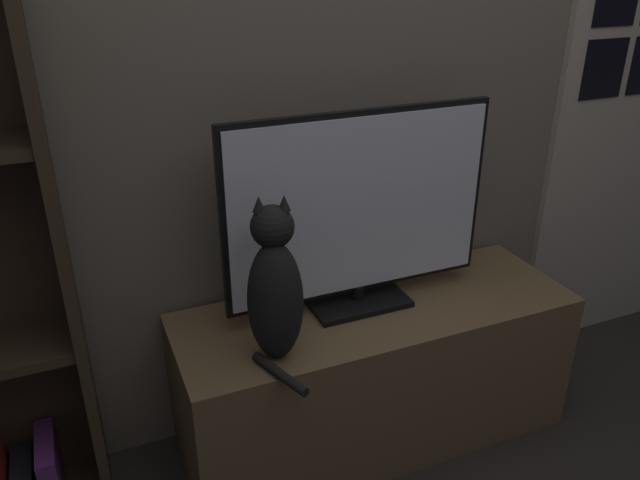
# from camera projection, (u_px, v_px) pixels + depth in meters

# --- Properties ---
(wall_back) EXTENTS (4.80, 0.05, 2.60)m
(wall_back) POSITION_uv_depth(u_px,v_px,m) (345.00, 63.00, 2.02)
(wall_back) COLOR #756B5B
(wall_back) RESTS_ON ground_plane
(tv_stand) EXTENTS (1.37, 0.48, 0.54)m
(tv_stand) POSITION_uv_depth(u_px,v_px,m) (374.00, 372.00, 2.22)
(tv_stand) COLOR brown
(tv_stand) RESTS_ON ground_plane
(tv) EXTENTS (0.91, 0.20, 0.66)m
(tv) POSITION_uv_depth(u_px,v_px,m) (359.00, 212.00, 1.99)
(tv) COLOR black
(tv) RESTS_ON tv_stand
(cat) EXTENTS (0.19, 0.32, 0.50)m
(cat) POSITION_uv_depth(u_px,v_px,m) (275.00, 290.00, 1.77)
(cat) COLOR black
(cat) RESTS_ON tv_stand
(door) EXTENTS (0.84, 0.04, 2.05)m
(door) POSITION_uv_depth(u_px,v_px,m) (637.00, 107.00, 2.55)
(door) COLOR #B2A893
(door) RESTS_ON ground_plane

